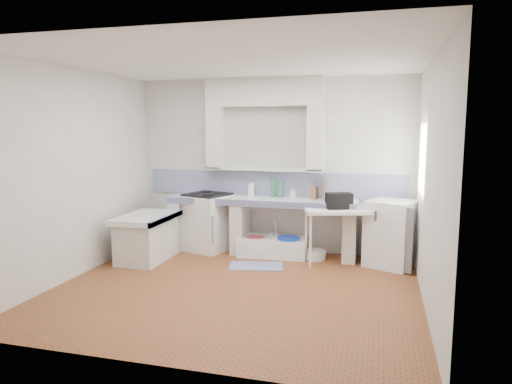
% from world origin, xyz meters
% --- Properties ---
extents(floor, '(4.50, 4.50, 0.00)m').
position_xyz_m(floor, '(0.00, 0.00, 0.00)').
color(floor, brown).
rests_on(floor, ground).
extents(ceiling, '(4.50, 4.50, 0.00)m').
position_xyz_m(ceiling, '(0.00, 0.00, 2.80)').
color(ceiling, silver).
rests_on(ceiling, ground).
extents(wall_back, '(4.50, 0.00, 4.50)m').
position_xyz_m(wall_back, '(0.00, 2.00, 1.40)').
color(wall_back, silver).
rests_on(wall_back, ground).
extents(wall_front, '(4.50, 0.00, 4.50)m').
position_xyz_m(wall_front, '(0.00, -2.00, 1.40)').
color(wall_front, silver).
rests_on(wall_front, ground).
extents(wall_left, '(0.00, 4.50, 4.50)m').
position_xyz_m(wall_left, '(-2.25, 0.00, 1.40)').
color(wall_left, silver).
rests_on(wall_left, ground).
extents(wall_right, '(0.00, 4.50, 4.50)m').
position_xyz_m(wall_right, '(2.25, 0.00, 1.40)').
color(wall_right, silver).
rests_on(wall_right, ground).
extents(alcove_mass, '(1.90, 0.25, 0.45)m').
position_xyz_m(alcove_mass, '(-0.10, 1.88, 2.58)').
color(alcove_mass, silver).
rests_on(alcove_mass, ground).
extents(window_frame, '(0.35, 0.86, 1.06)m').
position_xyz_m(window_frame, '(2.42, 1.20, 1.60)').
color(window_frame, '#3C2613').
rests_on(window_frame, ground).
extents(lace_valance, '(0.01, 0.84, 0.24)m').
position_xyz_m(lace_valance, '(2.28, 1.20, 1.98)').
color(lace_valance, white).
rests_on(lace_valance, ground).
extents(counter_slab, '(3.00, 0.60, 0.08)m').
position_xyz_m(counter_slab, '(-0.10, 1.70, 0.86)').
color(counter_slab, white).
rests_on(counter_slab, ground).
extents(counter_lip, '(3.00, 0.04, 0.10)m').
position_xyz_m(counter_lip, '(-0.10, 1.42, 0.86)').
color(counter_lip, navy).
rests_on(counter_lip, ground).
extents(counter_pier_left, '(0.20, 0.55, 0.82)m').
position_xyz_m(counter_pier_left, '(-1.50, 1.70, 0.41)').
color(counter_pier_left, silver).
rests_on(counter_pier_left, ground).
extents(counter_pier_mid, '(0.20, 0.55, 0.82)m').
position_xyz_m(counter_pier_mid, '(-0.45, 1.70, 0.41)').
color(counter_pier_mid, silver).
rests_on(counter_pier_mid, ground).
extents(counter_pier_right, '(0.20, 0.55, 0.82)m').
position_xyz_m(counter_pier_right, '(1.30, 1.70, 0.41)').
color(counter_pier_right, silver).
rests_on(counter_pier_right, ground).
extents(peninsula_top, '(0.70, 1.10, 0.08)m').
position_xyz_m(peninsula_top, '(-1.70, 0.90, 0.66)').
color(peninsula_top, white).
rests_on(peninsula_top, ground).
extents(peninsula_base, '(0.60, 1.00, 0.62)m').
position_xyz_m(peninsula_base, '(-1.70, 0.90, 0.31)').
color(peninsula_base, silver).
rests_on(peninsula_base, ground).
extents(peninsula_lip, '(0.04, 1.10, 0.10)m').
position_xyz_m(peninsula_lip, '(-1.37, 0.90, 0.66)').
color(peninsula_lip, navy).
rests_on(peninsula_lip, ground).
extents(backsplash, '(4.27, 0.03, 0.40)m').
position_xyz_m(backsplash, '(0.00, 1.99, 1.10)').
color(backsplash, navy).
rests_on(backsplash, ground).
extents(stove, '(0.82, 0.80, 0.92)m').
position_xyz_m(stove, '(-1.01, 1.70, 0.46)').
color(stove, white).
rests_on(stove, ground).
extents(sink, '(1.11, 0.65, 0.26)m').
position_xyz_m(sink, '(0.10, 1.65, 0.13)').
color(sink, white).
rests_on(sink, ground).
extents(side_table, '(1.12, 0.81, 0.04)m').
position_xyz_m(side_table, '(1.15, 1.43, 0.42)').
color(side_table, white).
rests_on(side_table, ground).
extents(fridge, '(0.82, 0.82, 0.97)m').
position_xyz_m(fridge, '(1.90, 1.54, 0.48)').
color(fridge, white).
rests_on(fridge, ground).
extents(bucket_red, '(0.37, 0.37, 0.29)m').
position_xyz_m(bucket_red, '(-0.18, 1.60, 0.14)').
color(bucket_red, '#BB3047').
rests_on(bucket_red, ground).
extents(bucket_orange, '(0.38, 0.38, 0.29)m').
position_xyz_m(bucket_orange, '(0.16, 1.54, 0.14)').
color(bucket_orange, orange).
rests_on(bucket_orange, ground).
extents(bucket_blue, '(0.39, 0.39, 0.32)m').
position_xyz_m(bucket_blue, '(0.37, 1.59, 0.16)').
color(bucket_blue, '#123CBD').
rests_on(bucket_blue, ground).
extents(basin_white, '(0.45, 0.45, 0.13)m').
position_xyz_m(basin_white, '(0.78, 1.61, 0.07)').
color(basin_white, white).
rests_on(basin_white, ground).
extents(water_bottle_a, '(0.10, 0.10, 0.33)m').
position_xyz_m(water_bottle_a, '(0.04, 1.85, 0.17)').
color(water_bottle_a, silver).
rests_on(water_bottle_a, ground).
extents(water_bottle_b, '(0.10, 0.10, 0.30)m').
position_xyz_m(water_bottle_b, '(0.31, 1.85, 0.15)').
color(water_bottle_b, silver).
rests_on(water_bottle_b, ground).
extents(black_bag, '(0.42, 0.34, 0.23)m').
position_xyz_m(black_bag, '(1.14, 1.45, 0.95)').
color(black_bag, black).
rests_on(black_bag, side_table).
extents(green_bottle_a, '(0.07, 0.07, 0.31)m').
position_xyz_m(green_bottle_a, '(0.05, 1.85, 1.05)').
color(green_bottle_a, '#247F48').
rests_on(green_bottle_a, counter_slab).
extents(green_bottle_b, '(0.07, 0.07, 0.29)m').
position_xyz_m(green_bottle_b, '(0.17, 1.85, 1.04)').
color(green_bottle_b, '#247F48').
rests_on(green_bottle_b, counter_slab).
extents(knife_block, '(0.12, 0.11, 0.20)m').
position_xyz_m(knife_block, '(0.71, 1.85, 1.00)').
color(knife_block, brown).
rests_on(knife_block, counter_slab).
extents(cutting_board, '(0.03, 0.24, 0.33)m').
position_xyz_m(cutting_board, '(0.88, 1.85, 1.06)').
color(cutting_board, brown).
rests_on(cutting_board, counter_slab).
extents(paper_towel, '(0.12, 0.12, 0.22)m').
position_xyz_m(paper_towel, '(-0.31, 1.85, 1.01)').
color(paper_towel, white).
rests_on(paper_towel, counter_slab).
extents(soap_bottle, '(0.09, 0.09, 0.17)m').
position_xyz_m(soap_bottle, '(0.39, 1.79, 0.99)').
color(soap_bottle, white).
rests_on(soap_bottle, counter_slab).
extents(rug, '(0.85, 0.60, 0.01)m').
position_xyz_m(rug, '(0.00, 0.99, 0.01)').
color(rug, navy).
rests_on(rug, ground).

